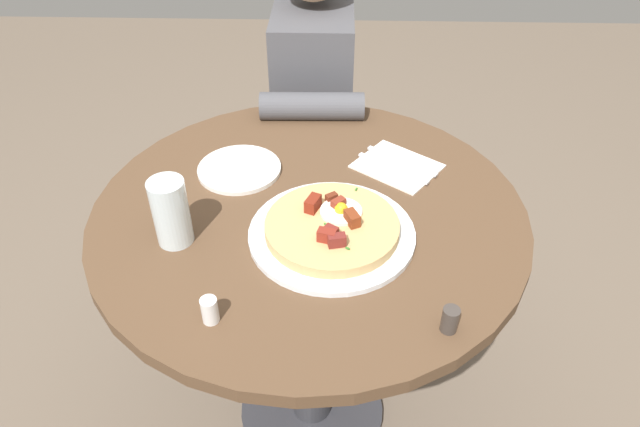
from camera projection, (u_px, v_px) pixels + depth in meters
ground_plane at (312, 411)px, 1.66m from camera, size 6.00×6.00×0.00m
dining_table at (310, 269)px, 1.30m from camera, size 0.89×0.89×0.75m
person_seated at (314, 140)px, 1.84m from camera, size 0.51×0.28×1.14m
pizza_plate at (332, 234)px, 1.11m from camera, size 0.32×0.32×0.01m
breakfast_pizza at (332, 226)px, 1.10m from camera, size 0.26×0.26×0.05m
bread_plate at (239, 169)px, 1.28m from camera, size 0.18×0.18×0.01m
napkin at (397, 166)px, 1.30m from camera, size 0.21×0.22×0.00m
fork at (402, 161)px, 1.30m from camera, size 0.12×0.15×0.00m
knife at (393, 168)px, 1.28m from camera, size 0.12×0.15×0.00m
water_glass at (171, 212)px, 1.07m from camera, size 0.07×0.07×0.14m
salt_shaker at (210, 310)px, 0.94m from camera, size 0.03×0.03×0.05m
pepper_shaker at (450, 320)px, 0.92m from camera, size 0.03×0.03×0.05m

